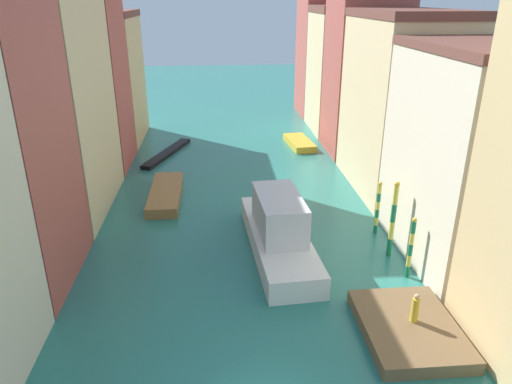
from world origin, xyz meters
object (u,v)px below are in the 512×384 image
object	(u,v)px
vaporetto_white	(279,230)
motorboat_0	(166,194)
mooring_pole_2	(378,207)
motorboat_1	(299,143)
person_on_dock	(415,309)
mooring_pole_0	(411,247)
mooring_pole_1	(393,219)
gondola_black	(167,153)
waterfront_dock	(409,328)

from	to	relation	value
vaporetto_white	motorboat_0	bearing A→B (deg)	130.81
mooring_pole_2	motorboat_1	distance (m)	20.76
person_on_dock	mooring_pole_0	xyz separation A→B (m)	(1.62, 4.78, 0.56)
vaporetto_white	mooring_pole_0	bearing A→B (deg)	-27.26
motorboat_0	mooring_pole_1	bearing A→B (deg)	-34.99
mooring_pole_1	vaporetto_white	size ratio (longest dim) A/B	0.43
mooring_pole_1	vaporetto_white	bearing A→B (deg)	170.56
gondola_black	motorboat_0	size ratio (longest dim) A/B	1.18
person_on_dock	mooring_pole_2	world-z (taller)	mooring_pole_2
gondola_black	motorboat_0	world-z (taller)	motorboat_0
person_on_dock	motorboat_0	bearing A→B (deg)	127.15
mooring_pole_0	vaporetto_white	world-z (taller)	vaporetto_white
waterfront_dock	mooring_pole_1	bearing A→B (deg)	77.51
motorboat_0	motorboat_1	distance (m)	18.69
mooring_pole_0	mooring_pole_2	bearing A→B (deg)	90.92
motorboat_1	waterfront_dock	bearing A→B (deg)	-90.01
person_on_dock	vaporetto_white	world-z (taller)	vaporetto_white
waterfront_dock	vaporetto_white	xyz separation A→B (m)	(-5.16, 8.50, 1.10)
mooring_pole_1	mooring_pole_0	bearing A→B (deg)	-85.22
waterfront_dock	motorboat_0	world-z (taller)	motorboat_0
waterfront_dock	gondola_black	bearing A→B (deg)	115.74
mooring_pole_2	motorboat_0	bearing A→B (deg)	153.85
mooring_pole_2	mooring_pole_1	bearing A→B (deg)	-92.26
mooring_pole_0	gondola_black	distance (m)	28.85
person_on_dock	motorboat_0	xyz separation A→B (m)	(-13.30, 17.55, -0.97)
motorboat_0	motorboat_1	world-z (taller)	motorboat_0
person_on_dock	vaporetto_white	bearing A→B (deg)	122.71
mooring_pole_2	motorboat_1	bearing A→B (deg)	94.84
mooring_pole_1	vaporetto_white	world-z (taller)	mooring_pole_1
waterfront_dock	motorboat_1	distance (m)	31.01
mooring_pole_0	vaporetto_white	size ratio (longest dim) A/B	0.33
person_on_dock	mooring_pole_1	size ratio (longest dim) A/B	0.31
mooring_pole_0	motorboat_1	distance (m)	26.23
mooring_pole_1	motorboat_1	bearing A→B (deg)	93.93
mooring_pole_2	motorboat_0	distance (m)	16.59
waterfront_dock	motorboat_0	bearing A→B (deg)	126.51
waterfront_dock	mooring_pole_0	xyz separation A→B (m)	(1.84, 4.89, 1.59)
mooring_pole_2	vaporetto_white	distance (m)	7.18
waterfront_dock	motorboat_0	size ratio (longest dim) A/B	0.73
mooring_pole_1	mooring_pole_2	distance (m)	3.08
mooring_pole_2	gondola_black	xyz separation A→B (m)	(-15.72, 18.58, -1.72)
mooring_pole_2	gondola_black	bearing A→B (deg)	130.23
motorboat_0	vaporetto_white	bearing A→B (deg)	-49.19
mooring_pole_0	motorboat_1	world-z (taller)	mooring_pole_0
vaporetto_white	motorboat_0	distance (m)	12.15
motorboat_1	motorboat_0	bearing A→B (deg)	-134.44
waterfront_dock	mooring_pole_0	world-z (taller)	mooring_pole_0
person_on_dock	mooring_pole_0	bearing A→B (deg)	71.31
person_on_dock	gondola_black	xyz separation A→B (m)	(-14.19, 28.85, -1.17)
waterfront_dock	person_on_dock	distance (m)	1.06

